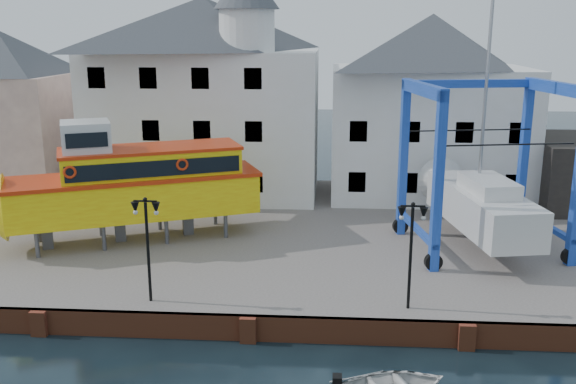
{
  "coord_description": "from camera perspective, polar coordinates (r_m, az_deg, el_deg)",
  "views": [
    {
      "loc": [
        2.99,
        -21.67,
        11.42
      ],
      "look_at": [
        1.0,
        7.0,
        4.0
      ],
      "focal_mm": 40.0,
      "sensor_mm": 36.0,
      "label": 1
    }
  ],
  "objects": [
    {
      "name": "ground",
      "position": [
        24.68,
        -3.53,
        -13.12
      ],
      "size": [
        140.0,
        140.0,
        0.0
      ],
      "primitive_type": "plane",
      "color": "black",
      "rests_on": "ground"
    },
    {
      "name": "hardstanding",
      "position": [
        34.58,
        -1.2,
        -3.94
      ],
      "size": [
        44.0,
        22.0,
        1.0
      ],
      "primitive_type": "cube",
      "color": "#645B57",
      "rests_on": "ground"
    },
    {
      "name": "quay_wall",
      "position": [
        24.54,
        -3.52,
        -11.97
      ],
      "size": [
        44.0,
        0.47,
        1.0
      ],
      "color": "brown",
      "rests_on": "ground"
    },
    {
      "name": "building_pink",
      "position": [
        45.19,
        -23.91,
        6.54
      ],
      "size": [
        8.0,
        7.0,
        10.3
      ],
      "color": "tan",
      "rests_on": "hardstanding"
    },
    {
      "name": "building_white_main",
      "position": [
        41.03,
        -7.18,
        8.66
      ],
      "size": [
        14.0,
        8.3,
        14.0
      ],
      "color": "white",
      "rests_on": "hardstanding"
    },
    {
      "name": "building_white_right",
      "position": [
        41.39,
        12.4,
        7.45
      ],
      "size": [
        12.0,
        8.0,
        11.2
      ],
      "color": "white",
      "rests_on": "hardstanding"
    },
    {
      "name": "lamp_post_left",
      "position": [
        24.99,
        -12.47,
        -2.73
      ],
      "size": [
        1.12,
        0.32,
        4.2
      ],
      "color": "black",
      "rests_on": "hardstanding"
    },
    {
      "name": "lamp_post_right",
      "position": [
        24.18,
        10.95,
        -3.23
      ],
      "size": [
        1.12,
        0.32,
        4.2
      ],
      "color": "black",
      "rests_on": "hardstanding"
    },
    {
      "name": "tour_boat",
      "position": [
        32.57,
        -14.89,
        0.58
      ],
      "size": [
        14.16,
        8.52,
        6.09
      ],
      "rotation": [
        0.0,
        0.0,
        0.4
      ],
      "color": "#59595E",
      "rests_on": "hardstanding"
    },
    {
      "name": "travel_lift",
      "position": [
        32.71,
        16.29,
        -0.04
      ],
      "size": [
        8.02,
        10.44,
        15.32
      ],
      "rotation": [
        0.0,
        0.0,
        0.18
      ],
      "color": "#163EA0",
      "rests_on": "hardstanding"
    }
  ]
}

